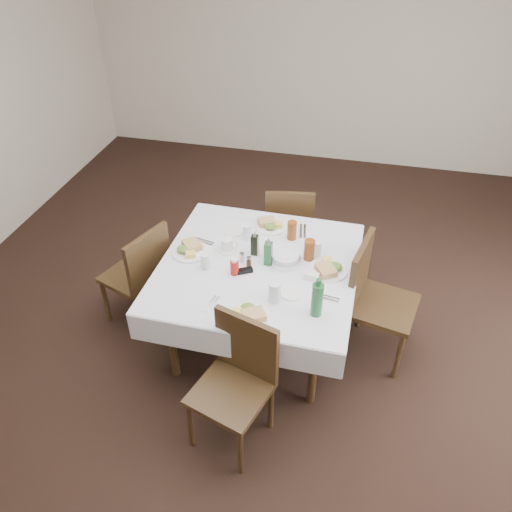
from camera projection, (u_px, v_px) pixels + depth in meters
The scene contains 33 objects.
ground_plane at pixel (270, 349), 3.99m from camera, with size 7.00×7.00×0.00m, color black.
room_shell at pixel (275, 153), 2.95m from camera, with size 6.04×7.04×2.80m.
dining_table at pixel (258, 272), 3.68m from camera, with size 1.45×1.45×0.76m.
chair_north at pixel (289, 223), 4.51m from camera, with size 0.49×0.49×0.89m.
chair_south at pixel (238, 375), 3.12m from camera, with size 0.55×0.55×0.93m.
chair_east at pixel (372, 294), 3.68m from camera, with size 0.56×0.56×0.99m.
chair_west at pixel (142, 272), 3.93m from camera, with size 0.56×0.56×0.93m.
meal_north at pixel (270, 225), 4.01m from camera, with size 0.26×0.26×0.06m.
meal_south at pixel (249, 314), 3.19m from camera, with size 0.27×0.27×0.06m.
meal_east at pixel (329, 268), 3.56m from camera, with size 0.28×0.28×0.06m.
meal_west at pixel (190, 249), 3.74m from camera, with size 0.28×0.28×0.06m.
side_plate_a at pixel (233, 231), 3.96m from camera, with size 0.15×0.15×0.01m.
side_plate_b at pixel (292, 294), 3.37m from camera, with size 0.15×0.15×0.01m.
water_n at pixel (247, 232), 3.85m from camera, with size 0.07×0.07×0.13m.
water_s at pixel (275, 292), 3.28m from camera, with size 0.08×0.08×0.15m.
water_e at pixel (316, 249), 3.66m from camera, with size 0.08×0.08×0.14m.
water_w at pixel (205, 261), 3.56m from camera, with size 0.07×0.07×0.12m.
iced_tea_a at pixel (292, 230), 3.85m from camera, with size 0.07×0.07×0.15m.
iced_tea_b at pixel (309, 250), 3.64m from camera, with size 0.08×0.08×0.16m.
bread_basket at pixel (285, 258), 3.63m from camera, with size 0.23×0.23×0.08m.
oil_cruet_dark at pixel (255, 244), 3.68m from camera, with size 0.05×0.05×0.21m.
oil_cruet_green at pixel (268, 253), 3.58m from camera, with size 0.06×0.06×0.23m.
ketchup_bottle at pixel (234, 267), 3.51m from camera, with size 0.06×0.06×0.13m.
salt_shaker at pixel (242, 257), 3.64m from camera, with size 0.04×0.04×0.08m.
pepper_shaker at pixel (249, 262), 3.60m from camera, with size 0.04×0.04×0.08m.
coffee_mug at pixel (227, 245), 3.74m from camera, with size 0.15×0.14×0.10m.
sunglasses at pixel (243, 271), 3.55m from camera, with size 0.14×0.10×0.03m.
green_bottle at pixel (317, 299), 3.15m from camera, with size 0.08×0.08×0.29m.
sugar_caddy at pixel (312, 276), 3.49m from camera, with size 0.11×0.07×0.05m.
cutlery_n at pixel (303, 231), 3.96m from camera, with size 0.08×0.20×0.01m.
cutlery_s at pixel (212, 304), 3.29m from camera, with size 0.07×0.17×0.01m.
cutlery_e at pixel (326, 298), 3.34m from camera, with size 0.18×0.07×0.01m.
cutlery_w at pixel (204, 241), 3.86m from camera, with size 0.18×0.08×0.01m.
Camera 1 is at (0.51, -2.66, 3.02)m, focal length 35.00 mm.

